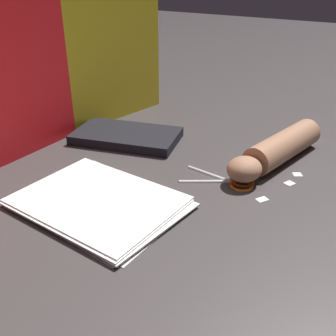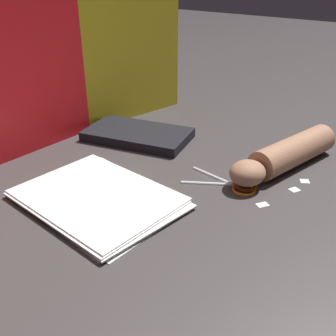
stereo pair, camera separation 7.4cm
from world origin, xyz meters
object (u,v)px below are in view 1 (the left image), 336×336
at_px(scissors, 230,180).
at_px(paper_stack, 100,202).
at_px(hand_forearm, 276,150).
at_px(book_closed, 127,136).

bearing_deg(scissors, paper_stack, 143.07).
relative_size(scissors, hand_forearm, 0.50).
height_order(paper_stack, scissors, paper_stack).
bearing_deg(book_closed, hand_forearm, -76.78).
distance_m(scissors, hand_forearm, 0.15).
bearing_deg(hand_forearm, scissors, 161.12).
bearing_deg(paper_stack, book_closed, 29.69).
bearing_deg(hand_forearm, paper_stack, 149.25).
xyz_separation_m(paper_stack, hand_forearm, (0.37, -0.22, 0.03)).
bearing_deg(hand_forearm, book_closed, 103.22).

